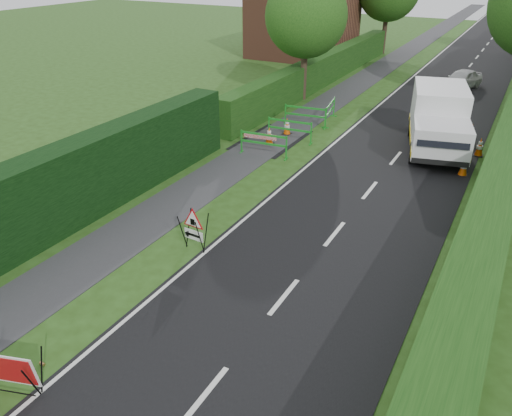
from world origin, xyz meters
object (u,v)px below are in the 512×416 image
at_px(works_van, 439,119).
at_px(hatchback_car, 462,79).
at_px(triangle_sign, 192,226).
at_px(red_rect_sign, 10,371).

relative_size(works_van, hatchback_car, 1.72).
distance_m(triangle_sign, hatchback_car, 23.37).
bearing_deg(red_rect_sign, triangle_sign, 71.45).
bearing_deg(red_rect_sign, works_van, 58.10).
bearing_deg(works_van, triangle_sign, -124.47).
bearing_deg(triangle_sign, works_van, 72.14).
height_order(triangle_sign, hatchback_car, triangle_sign).
xyz_separation_m(red_rect_sign, hatchback_car, (3.75, 28.99, 0.04)).
xyz_separation_m(works_van, hatchback_car, (-0.70, 11.35, -0.75)).
height_order(red_rect_sign, hatchback_car, hatchback_car).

